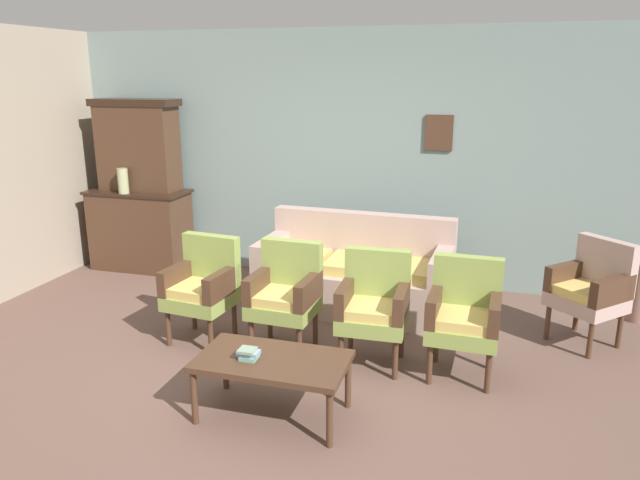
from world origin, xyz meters
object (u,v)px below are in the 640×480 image
object	(u,v)px
coffee_table	(272,364)
armchair_by_doorway	(286,292)
side_cabinet	(141,229)
armchair_near_couch_end	(464,313)
armchair_row_middle	(374,303)
floral_couch	(355,276)
armchair_near_cabinet	(203,285)
wingback_chair_by_fireplace	(592,288)
book_stack_on_table	(248,354)
vase_on_cabinet	(123,181)
floor_vase_by_wall	(639,292)

from	to	relation	value
coffee_table	armchair_by_doorway	bearing A→B (deg)	104.54
side_cabinet	armchair_near_couch_end	size ratio (longest dim) A/B	1.28
armchair_row_middle	floral_couch	bearing A→B (deg)	110.15
armchair_by_doorway	coffee_table	size ratio (longest dim) A/B	0.90
armchair_near_cabinet	coffee_table	world-z (taller)	armchair_near_cabinet
wingback_chair_by_fireplace	book_stack_on_table	distance (m)	2.99
armchair_near_couch_end	book_stack_on_table	bearing A→B (deg)	-142.97
vase_on_cabinet	armchair_by_doorway	distance (m)	2.84
book_stack_on_table	floral_couch	bearing A→B (deg)	83.55
floral_couch	floor_vase_by_wall	distance (m)	2.64
vase_on_cabinet	armchair_row_middle	bearing A→B (deg)	-24.48
side_cabinet	armchair_near_cabinet	xyz separation A→B (m)	(1.62, -1.60, 0.03)
vase_on_cabinet	armchair_near_couch_end	world-z (taller)	vase_on_cabinet
armchair_near_cabinet	wingback_chair_by_fireplace	bearing A→B (deg)	14.97
vase_on_cabinet	floor_vase_by_wall	size ratio (longest dim) A/B	0.50
side_cabinet	floral_couch	bearing A→B (deg)	-11.01
armchair_near_cabinet	book_stack_on_table	xyz separation A→B (m)	(0.85, -1.02, -0.04)
side_cabinet	armchair_row_middle	world-z (taller)	side_cabinet
armchair_by_doorway	coffee_table	distance (m)	1.04
wingback_chair_by_fireplace	book_stack_on_table	xyz separation A→B (m)	(-2.33, -1.87, -0.04)
armchair_by_doorway	wingback_chair_by_fireplace	distance (m)	2.57
floral_couch	floor_vase_by_wall	size ratio (longest dim) A/B	3.35
floral_couch	wingback_chair_by_fireplace	world-z (taller)	same
coffee_table	book_stack_on_table	distance (m)	0.18
armchair_row_middle	armchair_near_couch_end	bearing A→B (deg)	-0.02
armchair_near_cabinet	armchair_row_middle	size ratio (longest dim) A/B	1.00
vase_on_cabinet	wingback_chair_by_fireplace	xyz separation A→B (m)	(4.85, -0.57, -0.57)
side_cabinet	armchair_by_doorway	world-z (taller)	side_cabinet
armchair_near_couch_end	wingback_chair_by_fireplace	world-z (taller)	same
side_cabinet	wingback_chair_by_fireplace	distance (m)	4.85
vase_on_cabinet	armchair_near_cabinet	bearing A→B (deg)	-40.24
vase_on_cabinet	armchair_near_cabinet	world-z (taller)	vase_on_cabinet
armchair_near_cabinet	floor_vase_by_wall	bearing A→B (deg)	22.13
wingback_chair_by_fireplace	coffee_table	xyz separation A→B (m)	(-2.18, -1.82, -0.12)
side_cabinet	book_stack_on_table	size ratio (longest dim) A/B	7.84
book_stack_on_table	floor_vase_by_wall	size ratio (longest dim) A/B	0.26
armchair_near_couch_end	armchair_by_doorway	bearing A→B (deg)	177.96
armchair_near_cabinet	book_stack_on_table	world-z (taller)	armchair_near_cabinet
floral_couch	coffee_table	bearing A→B (deg)	-92.47
vase_on_cabinet	armchair_near_couch_end	distance (m)	4.15
armchair_by_doorway	book_stack_on_table	world-z (taller)	armchair_by_doorway
book_stack_on_table	armchair_near_couch_end	bearing A→B (deg)	37.03
armchair_near_cabinet	side_cabinet	bearing A→B (deg)	135.34
wingback_chair_by_fireplace	floor_vase_by_wall	bearing A→B (deg)	51.48
vase_on_cabinet	armchair_row_middle	xyz separation A→B (m)	(3.16, -1.44, -0.57)
armchair_near_cabinet	book_stack_on_table	size ratio (longest dim) A/B	6.11
side_cabinet	armchair_by_doorway	size ratio (longest dim) A/B	1.28
vase_on_cabinet	wingback_chair_by_fireplace	distance (m)	4.92
armchair_by_doorway	coffee_table	world-z (taller)	armchair_by_doorway
vase_on_cabinet	armchair_by_doorway	size ratio (longest dim) A/B	0.31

